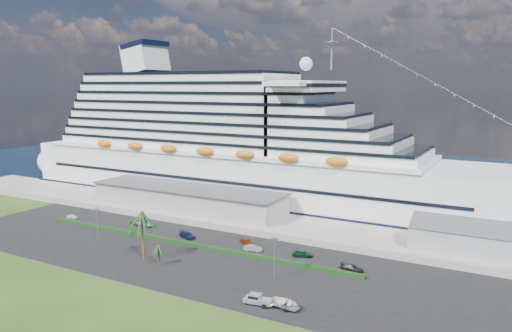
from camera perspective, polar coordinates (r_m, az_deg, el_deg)
The scene contains 22 objects.
ground at distance 104.95m, azimuth -9.99°, elevation -12.01°, with size 420.00×420.00×0.00m, color #264316.
asphalt_lot at distance 113.11m, azimuth -6.44°, elevation -10.30°, with size 140.00×38.00×0.12m, color black.
wharf at distance 136.36m, azimuth 0.65°, elevation -6.44°, with size 240.00×20.00×1.80m, color gray.
water at distance 218.10m, azimuth 11.93°, elevation -0.91°, with size 420.00×160.00×0.02m, color black.
cruise_ship at distance 164.13m, azimuth -1.99°, elevation 1.87°, with size 191.00×38.00×54.00m.
terminal_building at distance 148.46m, azimuth -7.89°, elevation -3.59°, with size 61.00×15.00×6.30m.
port_shed at distance 120.78m, azimuth 23.14°, elevation -7.57°, with size 24.00×12.31×7.37m.
hedge at distance 121.26m, azimuth -8.19°, elevation -8.73°, with size 88.00×1.10×0.90m, color black.
lamp_post_left at distance 127.18m, azimuth -17.69°, elevation -5.98°, with size 1.60×0.35×8.27m.
lamp_post_right at distance 99.12m, azimuth 2.09°, elevation -9.88°, with size 1.60×0.35×8.27m.
palm_tall at distance 111.20m, azimuth -12.86°, elevation -5.89°, with size 8.82×8.82×11.13m.
palm_short at distance 108.23m, azimuth -11.09°, elevation -9.32°, with size 3.53×3.53×4.56m.
parked_car_0 at distance 151.96m, azimuth -20.26°, elevation -5.44°, with size 1.45×3.61×1.23m, color white.
parked_car_1 at distance 140.13m, azimuth -13.32°, elevation -6.32°, with size 1.40×4.02×1.32m, color black.
parked_car_2 at distance 138.59m, azimuth -12.60°, elevation -6.42°, with size 2.55×5.53×1.54m, color gray.
parked_car_3 at distance 126.41m, azimuth -7.88°, elevation -7.82°, with size 2.10×5.17×1.50m, color #111B3C.
parked_car_4 at distance 120.72m, azimuth -1.11°, elevation -8.60°, with size 1.59×3.96×1.35m, color maroon.
parked_car_5 at distance 115.84m, azimuth -0.36°, elevation -9.37°, with size 1.49×4.27×1.41m, color #96979C.
parked_car_6 at distance 112.82m, azimuth 5.39°, elevation -9.96°, with size 2.13×4.61×1.28m, color #0E3919.
parked_car_7 at distance 105.99m, azimuth 10.92°, elevation -11.35°, with size 1.96×4.83×1.40m, color black.
pickup_truck at distance 89.37m, azimuth 0.21°, elevation -14.99°, with size 5.45×2.64×1.84m.
boat_trailer at distance 87.82m, azimuth 3.37°, elevation -15.33°, with size 6.41×4.51×1.80m.
Camera 1 is at (62.15, -75.60, 37.89)m, focal length 35.00 mm.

